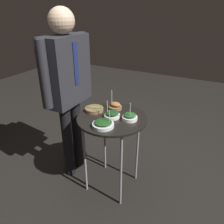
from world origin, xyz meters
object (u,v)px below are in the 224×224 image
object	(u,v)px
bowl_spinach_front_center	(112,114)
bowl_roast_near_rim	(115,106)
serving_cart	(112,124)
bowl_spinach_center	(103,124)
bowl_asparagus_back_left	(94,109)
waiter_figure	(67,79)
bowl_spinach_front_left	(130,117)

from	to	relation	value
bowl_spinach_front_center	bowl_roast_near_rim	bearing A→B (deg)	16.89
serving_cart	bowl_spinach_center	size ratio (longest dim) A/B	4.36
bowl_asparagus_back_left	waiter_figure	distance (m)	0.37
bowl_spinach_front_center	bowl_asparagus_back_left	bearing A→B (deg)	80.88
serving_cart	bowl_spinach_front_center	distance (m)	0.09
bowl_spinach_front_center	serving_cart	bearing A→B (deg)	-131.76
bowl_spinach_center	waiter_figure	size ratio (longest dim) A/B	0.11
waiter_figure	serving_cart	bearing A→B (deg)	-91.47
bowl_spinach_center	bowl_spinach_front_left	distance (m)	0.25
serving_cart	bowl_spinach_front_center	size ratio (longest dim) A/B	4.95
bowl_spinach_center	bowl_roast_near_rim	xyz separation A→B (m)	(0.34, 0.07, 0.00)
serving_cart	bowl_spinach_center	bearing A→B (deg)	-175.32
bowl_asparagus_back_left	bowl_spinach_center	bearing A→B (deg)	-134.28
waiter_figure	bowl_asparagus_back_left	bearing A→B (deg)	-84.87
serving_cart	bowl_asparagus_back_left	distance (m)	0.22
bowl_spinach_front_center	bowl_roast_near_rim	xyz separation A→B (m)	(0.16, 0.05, 0.00)
bowl_spinach_front_left	bowl_roast_near_rim	world-z (taller)	bowl_roast_near_rim
bowl_spinach_front_center	bowl_roast_near_rim	size ratio (longest dim) A/B	0.86
bowl_spinach_front_left	bowl_roast_near_rim	bearing A→B (deg)	57.07
serving_cart	bowl_spinach_center	distance (m)	0.20
bowl_spinach_center	bowl_asparagus_back_left	bearing A→B (deg)	45.72
bowl_asparagus_back_left	bowl_roast_near_rim	bearing A→B (deg)	-49.61
serving_cart	waiter_figure	xyz separation A→B (m)	(0.01, 0.47, 0.34)
bowl_spinach_front_center	bowl_spinach_center	xyz separation A→B (m)	(-0.18, -0.02, -0.00)
bowl_asparagus_back_left	serving_cart	bearing A→B (deg)	-100.06
bowl_roast_near_rim	bowl_spinach_center	bearing A→B (deg)	-168.76
bowl_roast_near_rim	bowl_asparagus_back_left	distance (m)	0.20
serving_cart	bowl_spinach_center	world-z (taller)	bowl_spinach_center
serving_cart	bowl_spinach_front_center	xyz separation A→B (m)	(0.00, 0.00, 0.09)
bowl_spinach_center	bowl_spinach_front_center	bearing A→B (deg)	6.05
serving_cart	bowl_asparagus_back_left	bearing A→B (deg)	79.94
bowl_spinach_front_left	bowl_roast_near_rim	size ratio (longest dim) A/B	0.93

